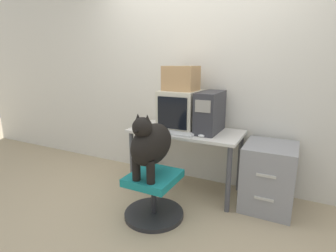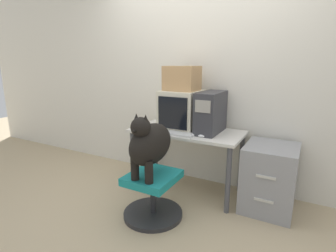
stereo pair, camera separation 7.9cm
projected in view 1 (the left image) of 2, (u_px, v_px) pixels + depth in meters
The scene contains 11 objects.
ground_plane at pixel (174, 200), 2.79m from camera, with size 12.00×12.00×0.00m, color tan.
wall_back at pixel (199, 74), 3.06m from camera, with size 8.00×0.05×2.60m.
desk at pixel (186, 139), 2.91m from camera, with size 1.21×0.60×0.71m.
crt_monitor at pixel (181, 110), 2.90m from camera, with size 0.40×0.44×0.43m.
pc_tower at pixel (210, 112), 2.76m from camera, with size 0.21×0.48×0.43m.
keyboard at pixel (173, 133), 2.72m from camera, with size 0.45×0.16×0.03m.
computer_mouse at pixel (201, 136), 2.60m from camera, with size 0.07×0.04×0.03m.
office_chair at pixel (154, 195), 2.46m from camera, with size 0.56×0.56×0.43m.
dog at pixel (151, 144), 2.30m from camera, with size 0.26×0.56×0.59m.
filing_cabinet at pixel (269, 176), 2.61m from camera, with size 0.48×0.55×0.65m.
cardboard_box at pixel (181, 78), 2.83m from camera, with size 0.34×0.29×0.26m.
Camera 1 is at (1.09, -2.28, 1.43)m, focal length 28.00 mm.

